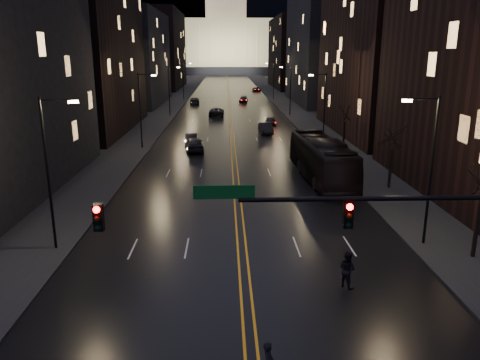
{
  "coord_description": "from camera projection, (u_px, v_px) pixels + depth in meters",
  "views": [
    {
      "loc": [
        -0.94,
        -15.92,
        11.3
      ],
      "look_at": [
        -0.01,
        13.31,
        3.29
      ],
      "focal_mm": 35.0,
      "sensor_mm": 36.0,
      "label": 1
    }
  ],
  "objects": [
    {
      "name": "oncoming_car_d",
      "position": [
        195.0,
        101.0,
        105.48
      ],
      "size": [
        2.5,
        5.37,
        1.52
      ],
      "primitive_type": "imported",
      "rotation": [
        0.0,
        0.0,
        3.21
      ],
      "color": "black",
      "rests_on": "ground"
    },
    {
      "name": "building_right_dist",
      "position": [
        292.0,
        53.0,
        151.06
      ],
      "size": [
        12.0,
        40.0,
        22.0
      ],
      "primitive_type": "cube",
      "color": "black",
      "rests_on": "ground"
    },
    {
      "name": "sidewalk_left",
      "position": [
        182.0,
        90.0,
        143.22
      ],
      "size": [
        8.0,
        320.0,
        0.16
      ],
      "primitive_type": "cube",
      "color": "black",
      "rests_on": "ground"
    },
    {
      "name": "building_right_mid",
      "position": [
        323.0,
        44.0,
        104.26
      ],
      "size": [
        12.0,
        34.0,
        26.0
      ],
      "primitive_type": "cube",
      "color": "black",
      "rests_on": "ground"
    },
    {
      "name": "receding_car_a",
      "position": [
        266.0,
        128.0,
        66.91
      ],
      "size": [
        1.94,
        4.82,
        1.56
      ],
      "primitive_type": "imported",
      "rotation": [
        0.0,
        0.0,
        0.06
      ],
      "color": "black",
      "rests_on": "ground"
    },
    {
      "name": "streetlamp_left_far",
      "position": [
        170.0,
        88.0,
        84.16
      ],
      "size": [
        2.13,
        0.25,
        9.0
      ],
      "color": "black",
      "rests_on": "ground"
    },
    {
      "name": "streetlamp_right_near",
      "position": [
        429.0,
        164.0,
        26.99
      ],
      "size": [
        2.13,
        0.25,
        9.0
      ],
      "color": "black",
      "rests_on": "ground"
    },
    {
      "name": "oncoming_car_a",
      "position": [
        194.0,
        144.0,
        55.01
      ],
      "size": [
        2.71,
        5.28,
        1.72
      ],
      "primitive_type": "imported",
      "rotation": [
        0.0,
        0.0,
        3.28
      ],
      "color": "black",
      "rests_on": "ground"
    },
    {
      "name": "building_left_mid",
      "position": [
        83.0,
        32.0,
        66.07
      ],
      "size": [
        12.0,
        30.0,
        28.0
      ],
      "primitive_type": "cube",
      "color": "black",
      "rests_on": "ground"
    },
    {
      "name": "building_left_dist",
      "position": [
        162.0,
        50.0,
        149.5
      ],
      "size": [
        12.0,
        40.0,
        24.0
      ],
      "primitive_type": "cube",
      "color": "black",
      "rests_on": "ground"
    },
    {
      "name": "road",
      "position": [
        228.0,
        90.0,
        143.68
      ],
      "size": [
        20.0,
        320.0,
        0.02
      ],
      "primitive_type": "cube",
      "color": "black",
      "rests_on": "ground"
    },
    {
      "name": "streetlamp_left_near",
      "position": [
        50.0,
        166.0,
        26.32
      ],
      "size": [
        2.13,
        0.25,
        9.0
      ],
      "color": "black",
      "rests_on": "ground"
    },
    {
      "name": "tree_right_mid",
      "position": [
        393.0,
        137.0,
        38.77
      ],
      "size": [
        2.4,
        2.4,
        6.65
      ],
      "color": "black",
      "rests_on": "ground"
    },
    {
      "name": "receding_car_d",
      "position": [
        256.0,
        89.0,
        139.28
      ],
      "size": [
        2.4,
        4.54,
        1.22
      ],
      "primitive_type": "imported",
      "rotation": [
        0.0,
        0.0,
        0.09
      ],
      "color": "black",
      "rests_on": "ground"
    },
    {
      "name": "oncoming_car_b",
      "position": [
        191.0,
        138.0,
        59.74
      ],
      "size": [
        1.67,
        4.25,
        1.38
      ],
      "primitive_type": "imported",
      "rotation": [
        0.0,
        0.0,
        3.19
      ],
      "color": "black",
      "rests_on": "ground"
    },
    {
      "name": "oncoming_car_c",
      "position": [
        216.0,
        112.0,
        85.31
      ],
      "size": [
        2.74,
        5.74,
        1.58
      ],
      "primitive_type": "imported",
      "rotation": [
        0.0,
        0.0,
        3.12
      ],
      "color": "black",
      "rests_on": "ground"
    },
    {
      "name": "pedestrian_b",
      "position": [
        347.0,
        269.0,
        23.09
      ],
      "size": [
        0.97,
        1.04,
        1.9
      ],
      "primitive_type": "imported",
      "rotation": [
        0.0,
        0.0,
        2.25
      ],
      "color": "black",
      "rests_on": "ground"
    },
    {
      "name": "ground",
      "position": [
        251.0,
        350.0,
        18.36
      ],
      "size": [
        900.0,
        900.0,
        0.0
      ],
      "primitive_type": "plane",
      "color": "black",
      "rests_on": "ground"
    },
    {
      "name": "streetlamp_right_mid",
      "position": [
        323.0,
        106.0,
        55.91
      ],
      "size": [
        2.13,
        0.25,
        9.0
      ],
      "color": "black",
      "rests_on": "ground"
    },
    {
      "name": "bus",
      "position": [
        322.0,
        159.0,
        42.7
      ],
      "size": [
        3.94,
        13.76,
        3.79
      ],
      "primitive_type": "imported",
      "rotation": [
        0.0,
        0.0,
        0.06
      ],
      "color": "black",
      "rests_on": "ground"
    },
    {
      "name": "traffic_signal",
      "position": [
        412.0,
        227.0,
        17.19
      ],
      "size": [
        17.29,
        0.45,
        7.0
      ],
      "color": "black",
      "rests_on": "ground"
    },
    {
      "name": "building_left_far",
      "position": [
        134.0,
        58.0,
        103.76
      ],
      "size": [
        12.0,
        34.0,
        20.0
      ],
      "primitive_type": "cube",
      "color": "black",
      "rests_on": "ground"
    },
    {
      "name": "center_line",
      "position": [
        228.0,
        90.0,
        143.67
      ],
      "size": [
        0.62,
        320.0,
        0.01
      ],
      "primitive_type": "cube",
      "color": "orange",
      "rests_on": "road"
    },
    {
      "name": "receding_car_b",
      "position": [
        271.0,
        121.0,
        74.37
      ],
      "size": [
        1.9,
        4.23,
        1.41
      ],
      "primitive_type": "imported",
      "rotation": [
        0.0,
        0.0,
        -0.06
      ],
      "color": "black",
      "rests_on": "ground"
    },
    {
      "name": "streetlamp_left_mid",
      "position": [
        142.0,
        107.0,
        55.24
      ],
      "size": [
        2.13,
        0.25,
        9.0
      ],
      "color": "black",
      "rests_on": "ground"
    },
    {
      "name": "tree_right_far",
      "position": [
        345.0,
        113.0,
        54.2
      ],
      "size": [
        2.4,
        2.4,
        6.65
      ],
      "color": "black",
      "rests_on": "ground"
    },
    {
      "name": "receding_car_c",
      "position": [
        243.0,
        100.0,
        108.68
      ],
      "size": [
        2.28,
        4.7,
        1.32
      ],
      "primitive_type": "imported",
      "rotation": [
        0.0,
        0.0,
        -0.1
      ],
      "color": "black",
      "rests_on": "ground"
    },
    {
      "name": "streetlamp_right_far",
      "position": [
        289.0,
        88.0,
        84.83
      ],
      "size": [
        2.13,
        0.25,
        9.0
      ],
      "color": "black",
      "rests_on": "ground"
    },
    {
      "name": "streetlamp_left_dist",
      "position": [
        184.0,
        79.0,
        113.08
      ],
      "size": [
        2.13,
        0.25,
        9.0
      ],
      "color": "black",
      "rests_on": "ground"
    },
    {
      "name": "sidewalk_right",
      "position": [
        273.0,
        90.0,
        144.09
      ],
      "size": [
        8.0,
        320.0,
        0.16
      ],
      "primitive_type": "cube",
      "color": "black",
      "rests_on": "ground"
    },
    {
      "name": "streetlamp_right_dist",
      "position": [
        273.0,
        79.0,
        113.75
      ],
      "size": [
        2.13,
        0.25,
        9.0
      ],
      "color": "black",
      "rests_on": "ground"
    },
    {
      "name": "capitol",
      "position": [
        226.0,
        41.0,
        254.82
      ],
      "size": [
        90.0,
        50.0,
        58.5
      ],
      "color": "black",
      "rests_on": "ground"
    }
  ]
}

